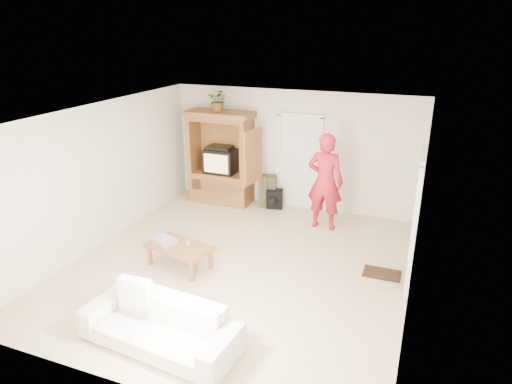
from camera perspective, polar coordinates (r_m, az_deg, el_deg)
floor at (r=7.91m, az=-2.05°, el=-9.20°), size 6.00×6.00×0.00m
ceiling at (r=7.01m, az=-2.32°, el=9.66°), size 6.00×6.00×0.00m
wall_back at (r=10.05m, az=4.65°, el=5.25°), size 5.50×0.00×5.50m
wall_front at (r=5.03m, az=-16.16°, el=-11.57°), size 5.50×0.00×5.50m
wall_left at (r=8.77m, az=-18.91°, el=1.97°), size 0.00×6.00×6.00m
wall_right at (r=6.82m, az=19.59°, el=-3.27°), size 0.00×6.00×6.00m
armoire at (r=10.40m, az=-4.30°, el=3.54°), size 1.82×1.14×2.10m
door_back at (r=10.06m, az=5.38°, el=3.58°), size 0.85×0.05×2.04m
doorway_right at (r=7.48m, az=19.38°, el=-3.49°), size 0.05×0.90×2.04m
framed_picture at (r=8.52m, az=20.32°, el=3.40°), size 0.03×0.60×0.48m
doormat at (r=7.94m, az=15.44°, el=-9.80°), size 0.60×0.40×0.02m
plant at (r=10.07m, az=-4.72°, el=11.35°), size 0.45×0.40×0.49m
man at (r=9.07m, az=8.64°, el=1.30°), size 0.73×0.50×1.96m
sofa at (r=6.14m, az=-11.96°, el=-15.96°), size 2.15×1.01×0.61m
coffee_table at (r=7.81m, az=-9.59°, el=-6.93°), size 1.21×0.83×0.41m
towel at (r=7.90m, az=-11.38°, el=-5.95°), size 0.46×0.41×0.08m
candle at (r=7.73m, az=-8.48°, el=-6.29°), size 0.08×0.08×0.10m
backpack_black at (r=10.17m, az=2.33°, el=-0.92°), size 0.39×0.28×0.44m
backpack_olive at (r=10.27m, az=1.48°, el=0.12°), size 0.43×0.35×0.71m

